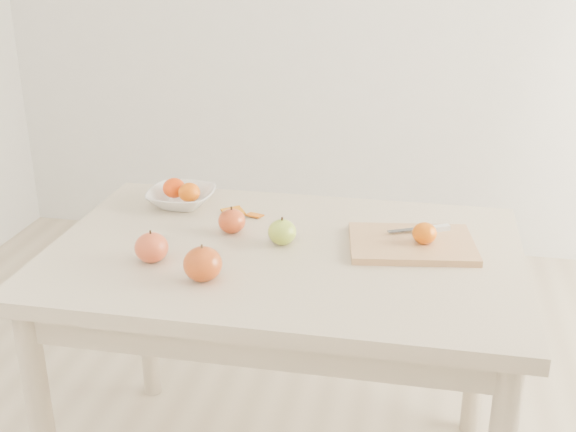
# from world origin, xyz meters

# --- Properties ---
(table) EXTENTS (1.20, 0.80, 0.75)m
(table) POSITION_xyz_m (0.00, 0.00, 0.65)
(table) COLOR beige
(table) RESTS_ON ground
(cutting_board) EXTENTS (0.35, 0.28, 0.02)m
(cutting_board) POSITION_xyz_m (0.32, 0.07, 0.76)
(cutting_board) COLOR tan
(cutting_board) RESTS_ON table
(board_tangerine) EXTENTS (0.06, 0.06, 0.05)m
(board_tangerine) POSITION_xyz_m (0.35, 0.06, 0.80)
(board_tangerine) COLOR #C95E07
(board_tangerine) RESTS_ON cutting_board
(fruit_bowl) EXTENTS (0.20, 0.20, 0.05)m
(fruit_bowl) POSITION_xyz_m (-0.36, 0.24, 0.77)
(fruit_bowl) COLOR white
(fruit_bowl) RESTS_ON table
(bowl_tangerine_near) EXTENTS (0.07, 0.07, 0.06)m
(bowl_tangerine_near) POSITION_xyz_m (-0.38, 0.25, 0.80)
(bowl_tangerine_near) COLOR red
(bowl_tangerine_near) RESTS_ON fruit_bowl
(bowl_tangerine_far) EXTENTS (0.06, 0.06, 0.06)m
(bowl_tangerine_far) POSITION_xyz_m (-0.33, 0.23, 0.80)
(bowl_tangerine_far) COLOR #E45D08
(bowl_tangerine_far) RESTS_ON fruit_bowl
(orange_peel_a) EXTENTS (0.07, 0.07, 0.01)m
(orange_peel_a) POSITION_xyz_m (-0.19, 0.21, 0.75)
(orange_peel_a) COLOR #C76C0E
(orange_peel_a) RESTS_ON table
(orange_peel_b) EXTENTS (0.05, 0.05, 0.01)m
(orange_peel_b) POSITION_xyz_m (-0.13, 0.20, 0.75)
(orange_peel_b) COLOR #D1630E
(orange_peel_b) RESTS_ON table
(paring_knife) EXTENTS (0.16, 0.08, 0.01)m
(paring_knife) POSITION_xyz_m (0.37, 0.14, 0.78)
(paring_knife) COLOR silver
(paring_knife) RESTS_ON cutting_board
(apple_green) EXTENTS (0.07, 0.07, 0.07)m
(apple_green) POSITION_xyz_m (-0.01, 0.03, 0.78)
(apple_green) COLOR olive
(apple_green) RESTS_ON table
(apple_red_b) EXTENTS (0.08, 0.08, 0.07)m
(apple_red_b) POSITION_xyz_m (-0.30, -0.14, 0.79)
(apple_red_b) COLOR maroon
(apple_red_b) RESTS_ON table
(apple_red_a) EXTENTS (0.07, 0.07, 0.07)m
(apple_red_a) POSITION_xyz_m (-0.16, 0.08, 0.78)
(apple_red_a) COLOR maroon
(apple_red_a) RESTS_ON table
(apple_red_c) EXTENTS (0.09, 0.09, 0.08)m
(apple_red_c) POSITION_xyz_m (-0.15, -0.21, 0.79)
(apple_red_c) COLOR maroon
(apple_red_c) RESTS_ON table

